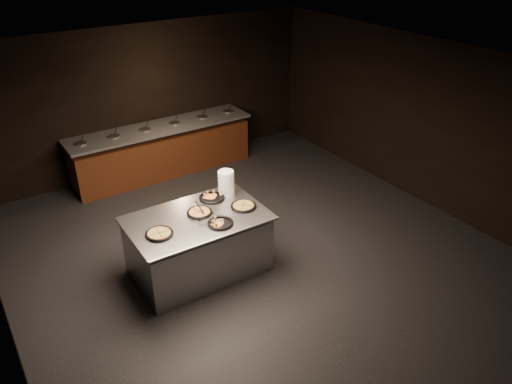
{
  "coord_description": "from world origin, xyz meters",
  "views": [
    {
      "loc": [
        -3.49,
        -5.13,
        4.61
      ],
      "look_at": [
        0.1,
        0.3,
        1.01
      ],
      "focal_mm": 35.0,
      "sensor_mm": 36.0,
      "label": 1
    }
  ],
  "objects_px": {
    "plate_stack": "(226,183)",
    "serving_counter": "(198,246)",
    "pan_veggie_whole": "(159,234)",
    "pan_cheese_whole": "(199,212)"
  },
  "relations": [
    {
      "from": "serving_counter",
      "to": "pan_veggie_whole",
      "type": "distance_m",
      "value": 0.8
    },
    {
      "from": "serving_counter",
      "to": "pan_cheese_whole",
      "type": "distance_m",
      "value": 0.52
    },
    {
      "from": "serving_counter",
      "to": "pan_cheese_whole",
      "type": "xyz_separation_m",
      "value": [
        0.08,
        0.06,
        0.5
      ]
    },
    {
      "from": "pan_veggie_whole",
      "to": "plate_stack",
      "type": "bearing_deg",
      "value": 20.21
    },
    {
      "from": "plate_stack",
      "to": "pan_veggie_whole",
      "type": "height_order",
      "value": "plate_stack"
    },
    {
      "from": "pan_veggie_whole",
      "to": "pan_cheese_whole",
      "type": "height_order",
      "value": "same"
    },
    {
      "from": "pan_veggie_whole",
      "to": "pan_cheese_whole",
      "type": "relative_size",
      "value": 1.03
    },
    {
      "from": "plate_stack",
      "to": "pan_veggie_whole",
      "type": "xyz_separation_m",
      "value": [
        -1.31,
        -0.48,
        -0.16
      ]
    },
    {
      "from": "serving_counter",
      "to": "plate_stack",
      "type": "height_order",
      "value": "plate_stack"
    },
    {
      "from": "plate_stack",
      "to": "serving_counter",
      "type": "bearing_deg",
      "value": -152.76
    }
  ]
}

